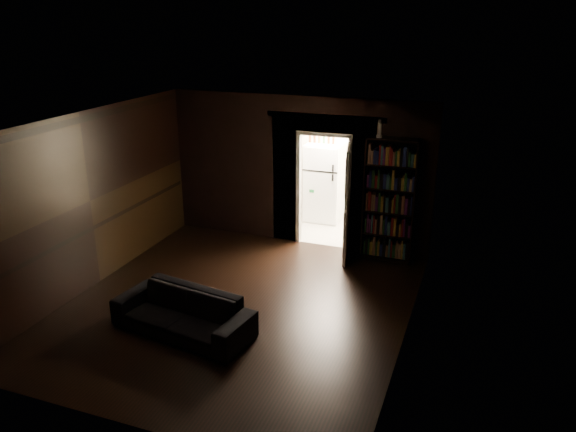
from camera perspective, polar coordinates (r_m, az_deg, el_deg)
name	(u,v)px	position (r m, az deg, el deg)	size (l,w,h in m)	color
ground	(238,307)	(8.62, -5.15, -9.17)	(5.50, 5.50, 0.00)	black
room_walls	(262,181)	(8.88, -2.62, 3.57)	(5.02, 5.61, 2.84)	black
kitchen_alcove	(339,169)	(11.40, 5.24, 4.79)	(2.20, 1.80, 2.60)	#BEB6A6
sofa	(182,307)	(7.94, -10.67, -9.06)	(1.99, 0.86, 0.76)	black
bookshelf	(389,200)	(9.94, 10.27, 1.57)	(0.90, 0.32, 2.20)	black
refrigerator	(324,182)	(11.83, 3.72, 3.45)	(0.74, 0.68, 1.65)	white
door	(347,204)	(9.88, 5.97, 1.21)	(0.85, 0.05, 2.05)	white
figurine	(380,129)	(9.63, 9.28, 8.76)	(0.10, 0.10, 0.31)	silver
bottles	(322,138)	(11.62, 3.44, 7.95)	(0.57, 0.07, 0.23)	black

